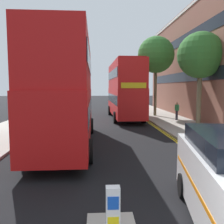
# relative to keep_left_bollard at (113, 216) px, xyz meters

# --- Properties ---
(sidewalk_right) EXTENTS (4.00, 80.00, 0.14)m
(sidewalk_right) POSITION_rel_keep_left_bollard_xyz_m (6.50, 13.76, -0.54)
(sidewalk_right) COLOR #ADA89E
(sidewalk_right) RESTS_ON ground
(sidewalk_left) EXTENTS (4.00, 80.00, 0.14)m
(sidewalk_left) POSITION_rel_keep_left_bollard_xyz_m (-6.50, 13.76, -0.54)
(sidewalk_left) COLOR #ADA89E
(sidewalk_left) RESTS_ON ground
(kerb_line_outer) EXTENTS (0.10, 56.00, 0.01)m
(kerb_line_outer) POSITION_rel_keep_left_bollard_xyz_m (4.40, 11.76, -0.60)
(kerb_line_outer) COLOR yellow
(kerb_line_outer) RESTS_ON ground
(kerb_line_inner) EXTENTS (0.10, 56.00, 0.01)m
(kerb_line_inner) POSITION_rel_keep_left_bollard_xyz_m (4.24, 11.76, -0.60)
(kerb_line_inner) COLOR yellow
(kerb_line_inner) RESTS_ON ground
(keep_left_bollard) EXTENTS (0.36, 0.28, 1.11)m
(keep_left_bollard) POSITION_rel_keep_left_bollard_xyz_m (0.00, 0.00, 0.00)
(keep_left_bollard) COLOR silver
(keep_left_bollard) RESTS_ON traffic_island
(double_decker_bus_away) EXTENTS (2.91, 10.84, 5.64)m
(double_decker_bus_away) POSITION_rel_keep_left_bollard_xyz_m (-1.94, 8.71, 2.42)
(double_decker_bus_away) COLOR red
(double_decker_bus_away) RESTS_ON ground
(double_decker_bus_oncoming) EXTENTS (2.98, 10.86, 5.64)m
(double_decker_bus_oncoming) POSITION_rel_keep_left_bollard_xyz_m (2.42, 20.07, 2.42)
(double_decker_bus_oncoming) COLOR red
(double_decker_bus_oncoming) RESTS_ON ground
(pedestrian_far) EXTENTS (0.34, 0.22, 1.62)m
(pedestrian_far) POSITION_rel_keep_left_bollard_xyz_m (7.02, 17.67, 0.38)
(pedestrian_far) COLOR #2D2D38
(pedestrian_far) RESTS_ON sidewalk_right
(street_tree_near) EXTENTS (3.82, 3.82, 8.31)m
(street_tree_near) POSITION_rel_keep_left_bollard_xyz_m (5.86, 21.37, 5.90)
(street_tree_near) COLOR #6B6047
(street_tree_near) RESTS_ON sidewalk_right
(street_tree_mid) EXTENTS (3.50, 3.50, 7.19)m
(street_tree_mid) POSITION_rel_keep_left_bollard_xyz_m (7.55, 14.03, 4.93)
(street_tree_mid) COLOR #6B6047
(street_tree_mid) RESTS_ON sidewalk_right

